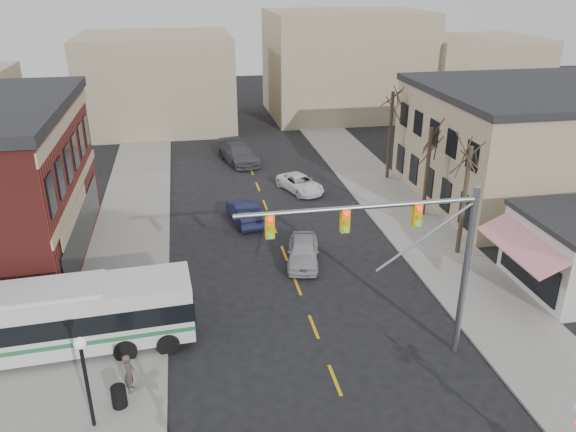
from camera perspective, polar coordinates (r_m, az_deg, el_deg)
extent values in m
plane|color=black|center=(23.53, 6.13, -19.32)|extent=(160.00, 160.00, 0.00)
cube|color=gray|center=(39.93, -15.51, -0.90)|extent=(5.00, 60.00, 0.12)
cube|color=gray|center=(42.47, 10.85, 1.05)|extent=(5.00, 60.00, 0.12)
cube|color=tan|center=(35.04, -20.64, 2.49)|extent=(0.10, 15.00, 0.50)
cube|color=tan|center=(33.90, -21.63, 8.97)|extent=(0.10, 15.00, 0.70)
cube|color=black|center=(35.95, -20.09, -1.23)|extent=(0.08, 13.00, 2.60)
cube|color=tan|center=(47.18, 25.63, 6.47)|extent=(20.00, 15.00, 8.00)
cube|color=#262628|center=(46.29, 26.55, 11.48)|extent=(20.30, 15.30, 0.50)
cube|color=red|center=(31.54, 22.54, -2.68)|extent=(1.68, 6.00, 0.87)
cylinder|color=#382B21|center=(34.91, 17.44, 1.44)|extent=(0.28, 0.28, 6.75)
cylinder|color=#382B21|center=(40.14, 13.94, 4.34)|extent=(0.28, 0.28, 6.30)
cylinder|color=#382B21|center=(47.13, 10.31, 8.04)|extent=(0.28, 0.28, 7.20)
cube|color=silver|center=(27.43, -23.04, -9.58)|extent=(12.62, 3.44, 2.77)
cube|color=black|center=(27.33, -23.11, -9.24)|extent=(12.66, 3.48, 0.94)
cube|color=#246D41|center=(27.77, -22.83, -10.69)|extent=(12.66, 3.48, 0.21)
cylinder|color=black|center=(28.13, -22.62, -11.84)|extent=(1.20, 2.76, 1.04)
cylinder|color=gray|center=(25.50, 17.54, -5.65)|extent=(0.28, 0.28, 8.00)
cylinder|color=gray|center=(22.14, 7.22, 0.87)|extent=(9.91, 0.20, 0.20)
cube|color=gold|center=(23.17, 12.95, 0.15)|extent=(0.35, 0.30, 1.00)
cube|color=gold|center=(22.18, 5.81, -0.42)|extent=(0.35, 0.30, 1.00)
cube|color=gold|center=(21.57, -1.87, -1.02)|extent=(0.35, 0.30, 1.00)
cylinder|color=black|center=(22.81, -19.69, -16.05)|extent=(0.14, 0.14, 3.61)
sphere|color=silver|center=(21.67, -20.39, -12.03)|extent=(0.44, 0.44, 0.44)
cylinder|color=black|center=(24.19, -16.79, -17.15)|extent=(0.60, 0.60, 0.91)
imported|color=#A2A2A7|center=(33.35, 1.53, -3.61)|extent=(2.78, 4.79, 1.53)
imported|color=#171A3A|center=(38.91, -4.47, 0.40)|extent=(2.27, 4.77, 1.51)
imported|color=white|center=(44.47, 1.25, 3.31)|extent=(3.60, 5.08, 1.28)
imported|color=#46474C|center=(51.60, -5.03, 6.35)|extent=(3.72, 6.33, 1.72)
imported|color=#4C403C|center=(24.54, -15.84, -15.10)|extent=(0.45, 0.66, 1.74)
imported|color=#2E2B4C|center=(28.15, -19.99, -10.50)|extent=(0.92, 0.91, 1.50)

